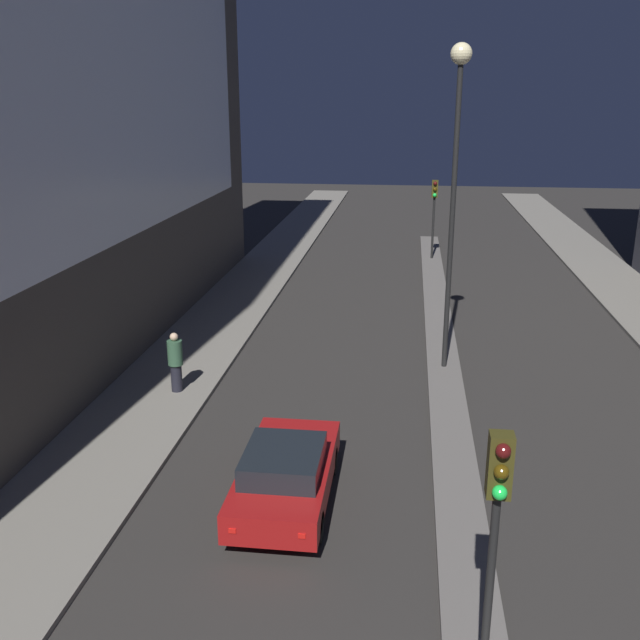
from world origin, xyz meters
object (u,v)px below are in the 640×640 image
Objects in this scene: street_lamp at (456,142)px; pedestrian_on_left_sidewalk at (175,361)px; traffic_light_mid at (434,201)px; car_left_lane at (286,473)px; traffic_light_near at (496,509)px.

street_lamp reaches higher than pedestrian_on_left_sidewalk.
traffic_light_mid is 0.95× the size of car_left_lane.
car_left_lane is at bearing -52.36° from pedestrian_on_left_sidewalk.
street_lamp reaches higher than traffic_light_mid.
traffic_light_near is 0.95× the size of car_left_lane.
traffic_light_near reaches higher than pedestrian_on_left_sidewalk.
car_left_lane is (-3.70, -8.38, -6.42)m from street_lamp.
street_lamp is at bearing 90.00° from traffic_light_near.
pedestrian_on_left_sidewalk is (-4.19, 5.43, 0.32)m from car_left_lane.
pedestrian_on_left_sidewalk is (-7.89, -2.95, -6.10)m from street_lamp.
car_left_lane is 2.43× the size of pedestrian_on_left_sidewalk.
street_lamp is (0.00, 13.20, 3.96)m from traffic_light_near.
pedestrian_on_left_sidewalk is (-7.89, -18.99, -2.13)m from traffic_light_mid.
traffic_light_near is at bearing -52.46° from car_left_lane.
traffic_light_near is at bearing -52.40° from pedestrian_on_left_sidewalk.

